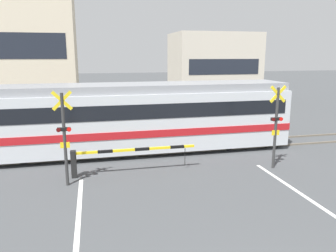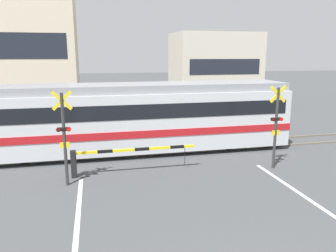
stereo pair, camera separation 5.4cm
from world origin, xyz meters
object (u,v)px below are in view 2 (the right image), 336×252
(pedestrian, at_px, (160,113))
(commuter_train, at_px, (130,116))
(crossing_barrier_far, at_px, (192,122))
(crossing_signal_right, at_px, (276,123))
(crossing_barrier_near, at_px, (111,156))
(crossing_signal_left, at_px, (64,134))

(pedestrian, bearing_deg, commuter_train, -117.54)
(commuter_train, bearing_deg, crossing_barrier_far, 34.16)
(commuter_train, bearing_deg, pedestrian, 62.46)
(crossing_barrier_far, relative_size, crossing_signal_right, 1.43)
(crossing_barrier_near, xyz_separation_m, crossing_signal_right, (6.45, -0.71, 1.09))
(crossing_barrier_near, height_order, crossing_signal_right, crossing_signal_right)
(commuter_train, height_order, crossing_signal_right, crossing_signal_right)
(crossing_barrier_far, distance_m, pedestrian, 2.39)
(crossing_signal_left, distance_m, crossing_signal_right, 8.05)
(crossing_signal_left, bearing_deg, crossing_signal_right, 0.00)
(crossing_signal_left, bearing_deg, crossing_barrier_far, 43.45)
(commuter_train, relative_size, crossing_barrier_near, 3.13)
(commuter_train, xyz_separation_m, crossing_barrier_far, (3.78, 2.57, -0.96))
(pedestrian, bearing_deg, crossing_signal_right, -68.93)
(crossing_barrier_near, xyz_separation_m, crossing_signal_left, (-1.60, -0.71, 1.09))
(commuter_train, xyz_separation_m, crossing_signal_left, (-2.67, -3.55, 0.13))
(pedestrian, bearing_deg, crossing_signal_left, -121.99)
(commuter_train, distance_m, crossing_signal_left, 4.44)
(crossing_barrier_near, bearing_deg, crossing_signal_left, -156.00)
(crossing_barrier_near, bearing_deg, commuter_train, 69.25)
(commuter_train, bearing_deg, crossing_barrier_near, -110.75)
(crossing_signal_right, xyz_separation_m, pedestrian, (-3.07, 7.97, -0.83))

